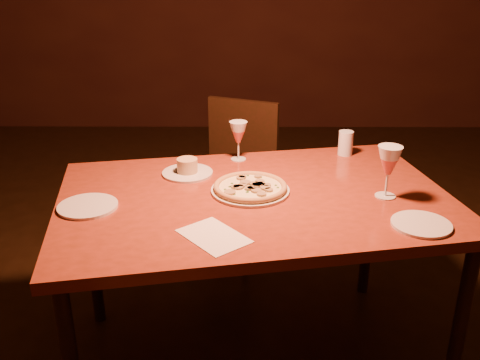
{
  "coord_description": "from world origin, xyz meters",
  "views": [
    {
      "loc": [
        -0.28,
        -1.71,
        1.6
      ],
      "look_at": [
        -0.29,
        0.16,
        0.81
      ],
      "focal_mm": 40.0,
      "sensor_mm": 36.0,
      "label": 1
    }
  ],
  "objects": [
    {
      "name": "wine_glass_far",
      "position": [
        -0.3,
        0.49,
        0.86
      ],
      "size": [
        0.08,
        0.08,
        0.17
      ],
      "primitive_type": null,
      "color": "#C55452",
      "rests_on": "dining_table"
    },
    {
      "name": "chair_far",
      "position": [
        -0.33,
        1.07,
        0.49
      ],
      "size": [
        0.55,
        0.55,
        0.86
      ],
      "rotation": [
        0.0,
        0.0,
        -0.4
      ],
      "color": "black",
      "rests_on": "floor"
    },
    {
      "name": "side_plate_near",
      "position": [
        0.31,
        -0.13,
        0.78
      ],
      "size": [
        0.2,
        0.2,
        0.01
      ],
      "primitive_type": "cylinder",
      "color": "silver",
      "rests_on": "dining_table"
    },
    {
      "name": "dining_table",
      "position": [
        -0.24,
        0.11,
        0.71
      ],
      "size": [
        1.59,
        1.18,
        0.77
      ],
      "rotation": [
        0.0,
        0.0,
        0.19
      ],
      "color": "maroon",
      "rests_on": "floor"
    },
    {
      "name": "pizza_plate",
      "position": [
        -0.25,
        0.14,
        0.79
      ],
      "size": [
        0.3,
        0.3,
        0.03
      ],
      "color": "silver",
      "rests_on": "dining_table"
    },
    {
      "name": "ramekin_saucer",
      "position": [
        -0.51,
        0.32,
        0.8
      ],
      "size": [
        0.21,
        0.21,
        0.07
      ],
      "color": "silver",
      "rests_on": "dining_table"
    },
    {
      "name": "side_plate_left",
      "position": [
        -0.83,
        -0.0,
        0.78
      ],
      "size": [
        0.21,
        0.21,
        0.01
      ],
      "primitive_type": "cylinder",
      "color": "silver",
      "rests_on": "dining_table"
    },
    {
      "name": "wine_glass_right",
      "position": [
        0.25,
        0.1,
        0.87
      ],
      "size": [
        0.09,
        0.09,
        0.2
      ],
      "primitive_type": null,
      "color": "#C55452",
      "rests_on": "dining_table"
    },
    {
      "name": "menu_card",
      "position": [
        -0.37,
        -0.21,
        0.78
      ],
      "size": [
        0.26,
        0.27,
        0.0
      ],
      "primitive_type": "cube",
      "rotation": [
        0.0,
        0.0,
        0.69
      ],
      "color": "beige",
      "rests_on": "dining_table"
    },
    {
      "name": "water_tumbler",
      "position": [
        0.18,
        0.56,
        0.83
      ],
      "size": [
        0.06,
        0.06,
        0.11
      ],
      "primitive_type": "cylinder",
      "color": "silver",
      "rests_on": "dining_table"
    }
  ]
}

